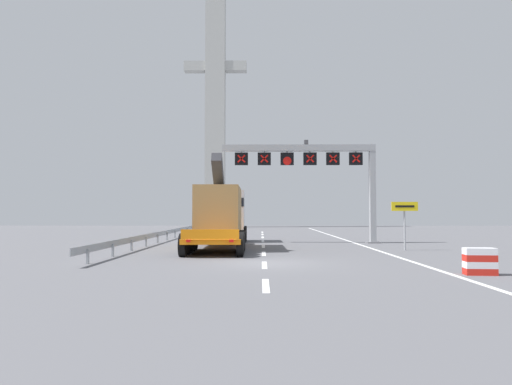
{
  "coord_description": "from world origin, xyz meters",
  "views": [
    {
      "loc": [
        -0.2,
        -19.53,
        2.09
      ],
      "look_at": [
        -0.52,
        10.27,
        3.35
      ],
      "focal_mm": 33.1,
      "sensor_mm": 36.0,
      "label": 1
    }
  ],
  "objects_px": {
    "overhead_lane_gantry": "(318,163)",
    "exit_sign_yellow": "(405,214)",
    "heavy_haul_truck_orange": "(222,214)",
    "crash_barrier_striped": "(480,261)",
    "bridge_pylon_distant": "(215,95)"
  },
  "relations": [
    {
      "from": "overhead_lane_gantry",
      "to": "exit_sign_yellow",
      "type": "distance_m",
      "value": 8.17
    },
    {
      "from": "bridge_pylon_distant",
      "to": "overhead_lane_gantry",
      "type": "bearing_deg",
      "value": -73.24
    },
    {
      "from": "heavy_haul_truck_orange",
      "to": "exit_sign_yellow",
      "type": "height_order",
      "value": "heavy_haul_truck_orange"
    },
    {
      "from": "overhead_lane_gantry",
      "to": "heavy_haul_truck_orange",
      "type": "xyz_separation_m",
      "value": [
        -6.37,
        -2.75,
        -3.48
      ]
    },
    {
      "from": "overhead_lane_gantry",
      "to": "heavy_haul_truck_orange",
      "type": "relative_size",
      "value": 0.77
    },
    {
      "from": "crash_barrier_striped",
      "to": "heavy_haul_truck_orange",
      "type": "bearing_deg",
      "value": 125.43
    },
    {
      "from": "overhead_lane_gantry",
      "to": "bridge_pylon_distant",
      "type": "bearing_deg",
      "value": 106.76
    },
    {
      "from": "overhead_lane_gantry",
      "to": "exit_sign_yellow",
      "type": "relative_size",
      "value": 4.03
    },
    {
      "from": "heavy_haul_truck_orange",
      "to": "bridge_pylon_distant",
      "type": "relative_size",
      "value": 0.38
    },
    {
      "from": "overhead_lane_gantry",
      "to": "bridge_pylon_distant",
      "type": "height_order",
      "value": "bridge_pylon_distant"
    },
    {
      "from": "heavy_haul_truck_orange",
      "to": "crash_barrier_striped",
      "type": "distance_m",
      "value": 16.93
    },
    {
      "from": "exit_sign_yellow",
      "to": "bridge_pylon_distant",
      "type": "distance_m",
      "value": 46.88
    },
    {
      "from": "overhead_lane_gantry",
      "to": "crash_barrier_striped",
      "type": "xyz_separation_m",
      "value": [
        3.4,
        -16.49,
        -5.02
      ]
    },
    {
      "from": "exit_sign_yellow",
      "to": "crash_barrier_striped",
      "type": "xyz_separation_m",
      "value": [
        -0.63,
        -10.27,
        -1.57
      ]
    },
    {
      "from": "overhead_lane_gantry",
      "to": "crash_barrier_striped",
      "type": "bearing_deg",
      "value": -78.35
    }
  ]
}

